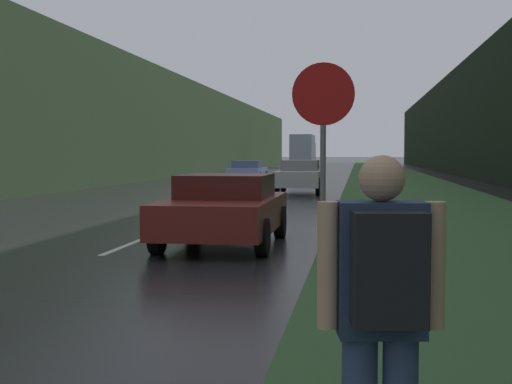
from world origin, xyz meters
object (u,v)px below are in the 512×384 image
hitchhiker_with_backpack (382,313)px  car_passing_far (300,176)px  car_oncoming (248,172)px  delivery_truck (303,151)px  car_passing_near (225,209)px  stop_sign (323,149)px

hitchhiker_with_backpack → car_passing_far: size_ratio=0.41×
car_passing_far → car_oncoming: 9.13m
delivery_truck → car_passing_far: bearing=-85.7°
hitchhiker_with_backpack → car_passing_near: (-2.60, 9.76, -0.30)m
car_passing_near → delivery_truck: 65.11m
hitchhiker_with_backpack → car_passing_near: 10.11m
hitchhiker_with_backpack → car_oncoming: size_ratio=0.42×
hitchhiker_with_backpack → car_passing_far: (-2.60, 27.03, -0.26)m
stop_sign → car_passing_far: size_ratio=0.67×
hitchhiker_with_backpack → car_oncoming: hitchhiker_with_backpack is taller
car_passing_near → car_passing_far: size_ratio=1.03×
car_passing_near → delivery_truck: (-3.58, 65.00, 1.25)m
car_passing_far → delivery_truck: delivery_truck is taller
delivery_truck → car_passing_near: bearing=-86.8°
hitchhiker_with_backpack → delivery_truck: 75.02m
car_passing_near → car_oncoming: 25.91m
stop_sign → delivery_truck: (-5.64, 69.43, 0.15)m
car_oncoming → hitchhiker_with_backpack: bearing=-80.1°
car_passing_near → car_oncoming: car_passing_near is taller
hitchhiker_with_backpack → car_passing_near: bearing=96.7°
car_passing_near → car_passing_far: (0.00, 17.27, 0.05)m
car_passing_near → car_oncoming: bearing=-82.0°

